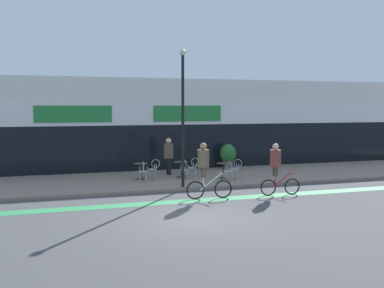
# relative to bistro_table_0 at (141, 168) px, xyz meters

# --- Properties ---
(ground_plane) EXTENTS (120.00, 120.00, 0.00)m
(ground_plane) POSITION_rel_bistro_table_0_xyz_m (0.15, -7.32, -0.65)
(ground_plane) COLOR #424244
(sidewalk_slab) EXTENTS (40.00, 5.50, 0.12)m
(sidewalk_slab) POSITION_rel_bistro_table_0_xyz_m (0.15, -0.07, -0.59)
(sidewalk_slab) COLOR gray
(sidewalk_slab) RESTS_ON ground
(storefront_facade) EXTENTS (40.00, 4.06, 4.98)m
(storefront_facade) POSITION_rel_bistro_table_0_xyz_m (0.15, 4.64, 1.84)
(storefront_facade) COLOR silver
(storefront_facade) RESTS_ON ground
(bike_lane_stripe) EXTENTS (36.00, 0.70, 0.01)m
(bike_lane_stripe) POSITION_rel_bistro_table_0_xyz_m (0.15, -4.81, -0.64)
(bike_lane_stripe) COLOR #2D844C
(bike_lane_stripe) RESTS_ON ground
(bistro_table_0) EXTENTS (0.66, 0.66, 0.74)m
(bistro_table_0) POSITION_rel_bistro_table_0_xyz_m (0.00, 0.00, 0.00)
(bistro_table_0) COLOR black
(bistro_table_0) RESTS_ON sidewalk_slab
(bistro_table_1) EXTENTS (0.67, 0.67, 0.75)m
(bistro_table_1) POSITION_rel_bistro_table_0_xyz_m (1.94, -0.02, 0.01)
(bistro_table_1) COLOR black
(bistro_table_1) RESTS_ON sidewalk_slab
(bistro_table_2) EXTENTS (0.66, 0.66, 0.73)m
(bistro_table_2) POSITION_rel_bistro_table_0_xyz_m (3.72, -1.06, -0.01)
(bistro_table_2) COLOR black
(bistro_table_2) RESTS_ON sidewalk_slab
(cafe_chair_0_near) EXTENTS (0.43, 0.59, 0.90)m
(cafe_chair_0_near) POSITION_rel_bistro_table_0_xyz_m (-0.01, -0.63, -0.01)
(cafe_chair_0_near) COLOR #B7B2AD
(cafe_chair_0_near) RESTS_ON sidewalk_slab
(cafe_chair_0_side) EXTENTS (0.58, 0.41, 0.90)m
(cafe_chair_0_side) POSITION_rel_bistro_table_0_xyz_m (0.63, 0.00, -0.01)
(cafe_chair_0_side) COLOR #B7B2AD
(cafe_chair_0_side) RESTS_ON sidewalk_slab
(cafe_chair_1_near) EXTENTS (0.40, 0.57, 0.90)m
(cafe_chair_1_near) POSITION_rel_bistro_table_0_xyz_m (1.94, -0.65, -0.01)
(cafe_chair_1_near) COLOR #B7B2AD
(cafe_chair_1_near) RESTS_ON sidewalk_slab
(cafe_chair_1_side) EXTENTS (0.60, 0.45, 0.90)m
(cafe_chair_1_side) POSITION_rel_bistro_table_0_xyz_m (2.56, -0.01, -0.01)
(cafe_chair_1_side) COLOR #B7B2AD
(cafe_chair_1_side) RESTS_ON sidewalk_slab
(cafe_chair_2_near) EXTENTS (0.41, 0.58, 0.90)m
(cafe_chair_2_near) POSITION_rel_bistro_table_0_xyz_m (3.73, -1.69, -0.01)
(cafe_chair_2_near) COLOR #B7B2AD
(cafe_chair_2_near) RESTS_ON sidewalk_slab
(cafe_chair_2_side) EXTENTS (0.59, 0.43, 0.90)m
(cafe_chair_2_side) POSITION_rel_bistro_table_0_xyz_m (4.35, -1.07, -0.01)
(cafe_chair_2_side) COLOR #B7B2AD
(cafe_chair_2_side) RESTS_ON sidewalk_slab
(planter_pot) EXTENTS (0.87, 0.87, 1.35)m
(planter_pot) POSITION_rel_bistro_table_0_xyz_m (5.22, 2.04, 0.21)
(planter_pot) COLOR #4C4C51
(planter_pot) RESTS_ON sidewalk_slab
(lamp_post) EXTENTS (0.26, 0.26, 5.72)m
(lamp_post) POSITION_rel_bistro_table_0_xyz_m (1.30, -2.54, 2.74)
(lamp_post) COLOR black
(lamp_post) RESTS_ON sidewalk_slab
(cyclist_0) EXTENTS (1.66, 0.53, 2.05)m
(cyclist_0) POSITION_rel_bistro_table_0_xyz_m (4.45, -4.83, 0.55)
(cyclist_0) COLOR black
(cyclist_0) RESTS_ON ground
(cyclist_1) EXTENTS (1.79, 0.54, 2.14)m
(cyclist_1) POSITION_rel_bistro_table_0_xyz_m (1.55, -4.62, 0.58)
(cyclist_1) COLOR black
(cyclist_1) RESTS_ON ground
(pedestrian_near_end) EXTENTS (0.56, 0.56, 1.82)m
(pedestrian_near_end) POSITION_rel_bistro_table_0_xyz_m (1.59, 0.89, 0.55)
(pedestrian_near_end) COLOR black
(pedestrian_near_end) RESTS_ON sidewalk_slab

